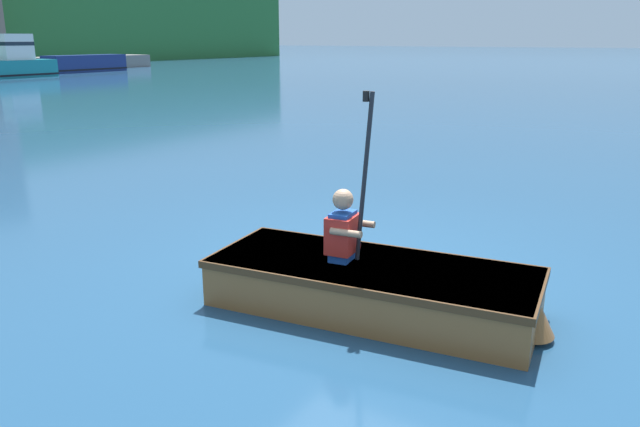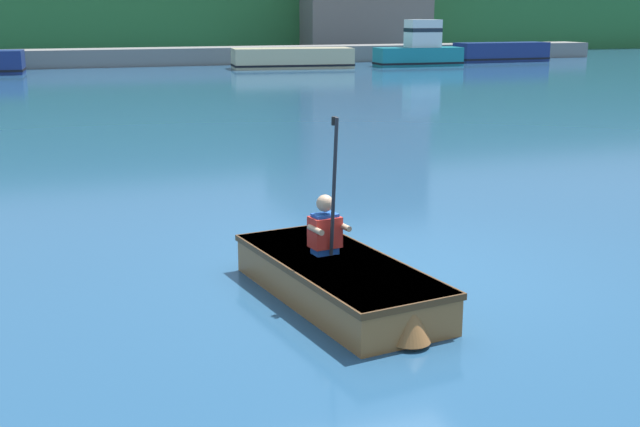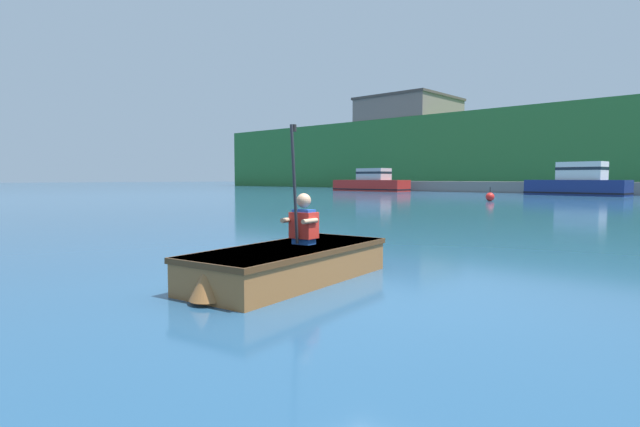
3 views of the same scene
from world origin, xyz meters
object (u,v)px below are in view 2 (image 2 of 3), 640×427
(moored_boat_dock_west_inner, at_px, (292,59))
(moored_boat_dock_center_far, at_px, (501,53))
(person_paddler, at_px, (325,227))
(moored_boat_dock_center_near, at_px, (420,50))
(rowboat_foreground, at_px, (340,279))

(moored_boat_dock_west_inner, relative_size, moored_boat_dock_center_far, 1.13)
(person_paddler, bearing_deg, moored_boat_dock_center_near, 61.80)
(person_paddler, bearing_deg, moored_boat_dock_west_inner, 72.64)
(rowboat_foreground, bearing_deg, moored_boat_dock_center_near, 62.08)
(moored_boat_dock_center_near, bearing_deg, person_paddler, -118.20)
(moored_boat_dock_center_near, height_order, rowboat_foreground, moored_boat_dock_center_near)
(moored_boat_dock_west_inner, xyz_separation_m, person_paddler, (-9.95, -31.81, 0.20))
(moored_boat_dock_center_far, distance_m, rowboat_foreground, 40.37)
(moored_boat_dock_center_near, bearing_deg, moored_boat_dock_center_far, 16.88)
(moored_boat_dock_center_near, bearing_deg, moored_boat_dock_west_inner, 174.61)
(rowboat_foreground, distance_m, person_paddler, 0.53)
(moored_boat_dock_center_far, distance_m, person_paddler, 40.16)
(person_paddler, bearing_deg, moored_boat_dock_center_far, 55.35)
(moored_boat_dock_west_inner, xyz_separation_m, rowboat_foreground, (-9.91, -32.10, -0.24))
(moored_boat_dock_center_near, relative_size, moored_boat_dock_center_far, 0.85)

